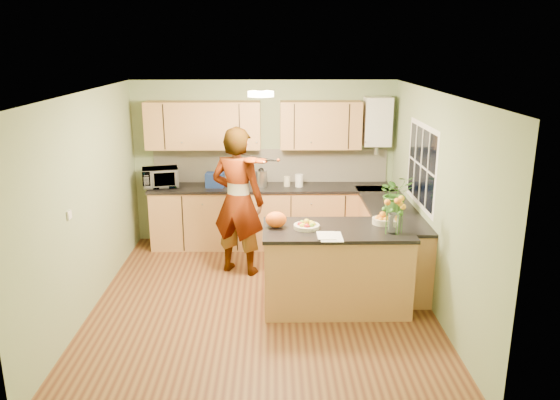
{
  "coord_description": "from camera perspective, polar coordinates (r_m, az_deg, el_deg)",
  "views": [
    {
      "loc": [
        0.13,
        -6.04,
        3.0
      ],
      "look_at": [
        0.22,
        0.5,
        1.14
      ],
      "focal_mm": 35.0,
      "sensor_mm": 36.0,
      "label": 1
    }
  ],
  "objects": [
    {
      "name": "floor",
      "position": [
        6.74,
        -1.87,
        -10.53
      ],
      "size": [
        4.5,
        4.5,
        0.0
      ],
      "primitive_type": "plane",
      "color": "#522A17",
      "rests_on": "ground"
    },
    {
      "name": "violinist",
      "position": [
        7.26,
        -4.42,
        -0.14
      ],
      "size": [
        0.86,
        0.72,
        2.0
      ],
      "primitive_type": "imported",
      "rotation": [
        0.0,
        0.0,
        2.76
      ],
      "color": "#EBBB8F",
      "rests_on": "floor"
    },
    {
      "name": "papers",
      "position": [
        6.0,
        5.35,
        -3.83
      ],
      "size": [
        0.25,
        0.33,
        0.01
      ],
      "primitive_type": "cube",
      "color": "white",
      "rests_on": "peninsula_island"
    },
    {
      "name": "light_switch",
      "position": [
        6.08,
        -21.16,
        -1.46
      ],
      "size": [
        0.02,
        0.09,
        0.09
      ],
      "primitive_type": "cube",
      "color": "white",
      "rests_on": "wall_left"
    },
    {
      "name": "orange_bowl",
      "position": [
        6.51,
        10.66,
        -1.97
      ],
      "size": [
        0.24,
        0.24,
        0.14
      ],
      "color": "beige",
      "rests_on": "peninsula_island"
    },
    {
      "name": "orange_bag",
      "position": [
        6.27,
        -0.42,
        -2.05
      ],
      "size": [
        0.31,
        0.29,
        0.18
      ],
      "primitive_type": "ellipsoid",
      "rotation": [
        0.0,
        0.0,
        0.42
      ],
      "color": "orange",
      "rests_on": "peninsula_island"
    },
    {
      "name": "ceiling_lamp",
      "position": [
        6.36,
        -2.02,
        11.02
      ],
      "size": [
        0.3,
        0.3,
        0.07
      ],
      "color": "#FFEABF",
      "rests_on": "ceiling"
    },
    {
      "name": "wall_left",
      "position": [
        6.64,
        -19.5,
        -0.33
      ],
      "size": [
        0.02,
        4.5,
        2.5
      ],
      "primitive_type": "cube",
      "color": "#899F72",
      "rests_on": "floor"
    },
    {
      "name": "jar_cream",
      "position": [
        8.24,
        0.74,
        1.97
      ],
      "size": [
        0.1,
        0.1,
        0.15
      ],
      "primitive_type": "cylinder",
      "rotation": [
        0.0,
        0.0,
        -0.03
      ],
      "color": "beige",
      "rests_on": "back_counter"
    },
    {
      "name": "boiler",
      "position": [
        8.35,
        10.14,
        8.06
      ],
      "size": [
        0.4,
        0.3,
        0.86
      ],
      "color": "white",
      "rests_on": "wall_back"
    },
    {
      "name": "upper_cabinets",
      "position": [
        8.2,
        -2.97,
        7.82
      ],
      "size": [
        3.2,
        0.34,
        0.7
      ],
      "color": "#BB7D4B",
      "rests_on": "wall_back"
    },
    {
      "name": "flower_vase",
      "position": [
        6.13,
        11.83,
        -0.51
      ],
      "size": [
        0.27,
        0.27,
        0.5
      ],
      "rotation": [
        0.0,
        0.0,
        -0.33
      ],
      "color": "silver",
      "rests_on": "peninsula_island"
    },
    {
      "name": "potted_plant",
      "position": [
        7.1,
        11.99,
        0.7
      ],
      "size": [
        0.51,
        0.47,
        0.48
      ],
      "primitive_type": "imported",
      "rotation": [
        0.0,
        0.0,
        0.23
      ],
      "color": "#387025",
      "rests_on": "right_counter"
    },
    {
      "name": "wall_right",
      "position": [
        6.56,
        15.78,
        -0.2
      ],
      "size": [
        0.02,
        4.5,
        2.5
      ],
      "primitive_type": "cube",
      "color": "#899F72",
      "rests_on": "floor"
    },
    {
      "name": "jar_white",
      "position": [
        8.22,
        2.02,
        2.04
      ],
      "size": [
        0.15,
        0.15,
        0.19
      ],
      "primitive_type": "cylinder",
      "rotation": [
        0.0,
        0.0,
        0.29
      ],
      "color": "white",
      "rests_on": "back_counter"
    },
    {
      "name": "blue_box",
      "position": [
        8.25,
        -6.81,
        2.1
      ],
      "size": [
        0.28,
        0.21,
        0.21
      ],
      "primitive_type": "cube",
      "rotation": [
        0.0,
        0.0,
        -0.06
      ],
      "color": "navy",
      "rests_on": "back_counter"
    },
    {
      "name": "peninsula_island",
      "position": [
        6.47,
        5.85,
        -7.02
      ],
      "size": [
        1.7,
        0.87,
        0.98
      ],
      "color": "#BB7D4B",
      "rests_on": "floor"
    },
    {
      "name": "fruit_dish",
      "position": [
        6.25,
        2.8,
        -2.6
      ],
      "size": [
        0.3,
        0.3,
        0.1
      ],
      "color": "beige",
      "rests_on": "peninsula_island"
    },
    {
      "name": "kettle",
      "position": [
        8.23,
        -1.98,
        2.36
      ],
      "size": [
        0.18,
        0.18,
        0.33
      ],
      "rotation": [
        0.0,
        0.0,
        -0.05
      ],
      "color": "#B5B5B9",
      "rests_on": "back_counter"
    },
    {
      "name": "back_counter",
      "position": [
        8.38,
        -0.98,
        -1.67
      ],
      "size": [
        3.64,
        0.62,
        0.94
      ],
      "color": "#BB7D4B",
      "rests_on": "floor"
    },
    {
      "name": "violin",
      "position": [
        6.89,
        -2.97,
        4.16
      ],
      "size": [
        0.59,
        0.51,
        0.15
      ],
      "primitive_type": null,
      "rotation": [
        0.17,
        0.0,
        -0.61
      ],
      "color": "#4C1404",
      "rests_on": "violinist"
    },
    {
      "name": "wall_back",
      "position": [
        8.47,
        -1.67,
        3.97
      ],
      "size": [
        4.0,
        0.02,
        2.5
      ],
      "primitive_type": "cube",
      "color": "#899F72",
      "rests_on": "floor"
    },
    {
      "name": "right_counter",
      "position": [
        7.5,
        11.34,
        -4.13
      ],
      "size": [
        0.62,
        2.24,
        0.94
      ],
      "color": "#BB7D4B",
      "rests_on": "floor"
    },
    {
      "name": "ceiling",
      "position": [
        6.06,
        -2.09,
        11.15
      ],
      "size": [
        4.0,
        4.5,
        0.02
      ],
      "primitive_type": "cube",
      "color": "silver",
      "rests_on": "wall_back"
    },
    {
      "name": "window_right",
      "position": [
        7.04,
        14.57,
        3.5
      ],
      "size": [
        0.01,
        1.3,
        1.05
      ],
      "color": "white",
      "rests_on": "wall_right"
    },
    {
      "name": "microwave",
      "position": [
        8.38,
        -12.39,
        2.31
      ],
      "size": [
        0.59,
        0.46,
        0.29
      ],
      "primitive_type": "imported",
      "rotation": [
        0.0,
        0.0,
        0.23
      ],
      "color": "white",
      "rests_on": "back_counter"
    },
    {
      "name": "wall_front",
      "position": [
        4.17,
        -2.58,
        -8.93
      ],
      "size": [
        4.0,
        0.02,
        2.5
      ],
      "primitive_type": "cube",
      "color": "#899F72",
      "rests_on": "floor"
    },
    {
      "name": "splashback",
      "position": [
        8.47,
        -1.0,
        3.62
      ],
      "size": [
        3.6,
        0.02,
        0.52
      ],
      "primitive_type": "cube",
      "color": "#EFE5CF",
      "rests_on": "back_counter"
    }
  ]
}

